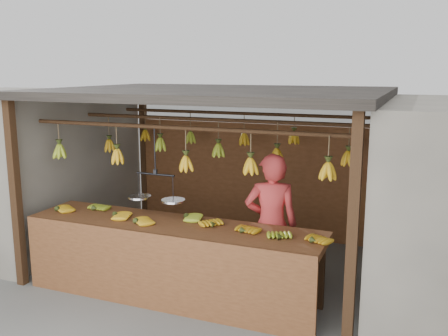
% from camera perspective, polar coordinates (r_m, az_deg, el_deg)
% --- Properties ---
extents(ground, '(80.00, 80.00, 0.00)m').
position_cam_1_polar(ground, '(7.02, -0.93, -10.91)').
color(ground, '#5B5B57').
extents(stall, '(4.30, 3.30, 2.40)m').
position_cam_1_polar(stall, '(6.84, 0.09, 5.56)').
color(stall, black).
rests_on(stall, ground).
extents(neighbor_left, '(3.00, 3.00, 2.30)m').
position_cam_1_polar(neighbor_left, '(8.71, -23.35, 0.41)').
color(neighbor_left, slate).
rests_on(neighbor_left, ground).
extents(counter, '(3.55, 0.80, 0.96)m').
position_cam_1_polar(counter, '(5.76, -6.39, -8.48)').
color(counter, brown).
rests_on(counter, ground).
extents(hanging_bananas, '(3.60, 2.24, 0.39)m').
position_cam_1_polar(hanging_bananas, '(6.59, -0.91, 2.20)').
color(hanging_bananas, '#92A523').
rests_on(hanging_bananas, ground).
extents(balance_scale, '(0.72, 0.27, 0.87)m').
position_cam_1_polar(balance_scale, '(5.94, -7.78, -3.06)').
color(balance_scale, black).
rests_on(balance_scale, ground).
extents(vendor, '(0.72, 0.59, 1.71)m').
position_cam_1_polar(vendor, '(5.90, 5.41, -6.52)').
color(vendor, '#BF3333').
rests_on(vendor, ground).
extents(bag_bundles, '(0.08, 0.26, 1.30)m').
position_cam_1_polar(bag_bundles, '(7.55, 16.89, -1.88)').
color(bag_bundles, '#1426BF').
rests_on(bag_bundles, ground).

